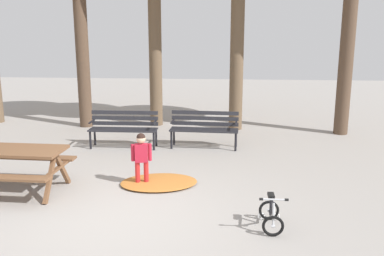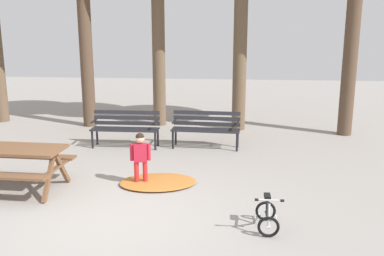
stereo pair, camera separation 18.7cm
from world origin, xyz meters
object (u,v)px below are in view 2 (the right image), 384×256
Objects in this scene: park_bench_left at (206,126)px; child_standing at (140,155)px; picnic_table at (12,157)px; park_bench_far_left at (126,126)px; kids_bicycle at (267,215)px.

child_standing is (-0.99, -2.64, 0.05)m from park_bench_left.
child_standing is (2.16, 0.46, -0.03)m from picnic_table.
child_standing is (0.92, -2.52, 0.05)m from park_bench_far_left.
kids_bicycle is (1.16, -4.16, -0.31)m from park_bench_left.
park_bench_far_left and park_bench_left have the same top height.
child_standing is 2.66m from kids_bicycle.
park_bench_far_left reaches higher than kids_bicycle.
picnic_table is 1.15× the size of park_bench_far_left.
kids_bicycle is (3.06, -4.04, -0.31)m from park_bench_far_left.
park_bench_far_left is (1.25, 2.98, -0.08)m from picnic_table.
picnic_table is 1.13× the size of park_bench_left.
picnic_table is 2.21m from child_standing.
picnic_table is at bearing -167.89° from child_standing.
park_bench_far_left is at bearing 127.17° from kids_bicycle.
picnic_table is 1.90× the size of child_standing.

